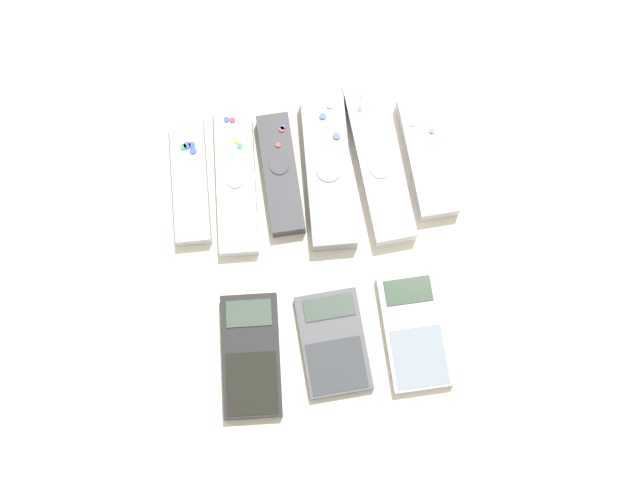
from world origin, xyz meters
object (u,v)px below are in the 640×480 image
(remote_0, at_px, (190,181))
(calculator_1, at_px, (332,343))
(calculator_0, at_px, (251,356))
(remote_1, at_px, (236,179))
(calculator_2, at_px, (414,331))
(remote_2, at_px, (281,174))
(remote_3, at_px, (328,172))
(remote_5, at_px, (427,157))
(remote_4, at_px, (379,161))

(remote_0, height_order, calculator_1, remote_0)
(calculator_0, bearing_deg, remote_1, 92.44)
(remote_1, height_order, calculator_2, remote_1)
(remote_2, distance_m, remote_3, 0.06)
(remote_0, xyz_separation_m, remote_5, (0.30, -0.01, 0.00))
(calculator_2, bearing_deg, remote_5, 76.23)
(remote_2, height_order, remote_3, remote_3)
(remote_0, relative_size, calculator_2, 1.14)
(remote_0, bearing_deg, remote_5, 0.69)
(calculator_1, bearing_deg, remote_2, 97.08)
(remote_0, relative_size, remote_5, 1.01)
(remote_3, bearing_deg, calculator_0, -116.92)
(remote_2, distance_m, calculator_0, 0.23)
(remote_5, distance_m, calculator_2, 0.22)
(remote_3, bearing_deg, calculator_2, -67.70)
(remote_1, distance_m, calculator_1, 0.24)
(remote_3, bearing_deg, remote_4, 8.49)
(calculator_0, relative_size, calculator_2, 1.06)
(remote_5, bearing_deg, remote_2, 177.11)
(remote_5, distance_m, calculator_0, 0.33)
(remote_0, height_order, calculator_0, remote_0)
(remote_0, bearing_deg, calculator_1, -54.30)
(remote_3, bearing_deg, remote_2, 177.13)
(remote_5, bearing_deg, remote_0, 176.19)
(remote_0, bearing_deg, remote_4, 0.95)
(remote_5, bearing_deg, calculator_1, -127.09)
(calculator_1, height_order, calculator_2, calculator_2)
(remote_3, height_order, remote_5, remote_3)
(remote_1, relative_size, remote_2, 1.27)
(calculator_2, bearing_deg, calculator_1, -179.70)
(remote_5, bearing_deg, remote_1, 176.81)
(remote_4, height_order, calculator_1, remote_4)
(calculator_2, bearing_deg, remote_1, 130.66)
(calculator_0, bearing_deg, remote_4, 53.96)
(remote_1, xyz_separation_m, remote_4, (0.18, -0.00, 0.00))
(remote_4, bearing_deg, remote_1, 176.13)
(remote_0, xyz_separation_m, calculator_2, (0.25, -0.22, -0.00))
(remote_2, distance_m, remote_5, 0.18)
(remote_0, distance_m, remote_1, 0.06)
(remote_1, bearing_deg, calculator_0, -87.83)
(remote_4, bearing_deg, remote_0, 175.22)
(remote_0, bearing_deg, calculator_0, -75.24)
(calculator_0, bearing_deg, remote_0, 106.65)
(remote_4, xyz_separation_m, remote_5, (0.06, -0.00, -0.00))
(remote_3, xyz_separation_m, calculator_2, (0.08, -0.21, -0.01))
(remote_5, relative_size, calculator_0, 1.06)
(remote_5, height_order, calculator_2, remote_5)
(remote_1, distance_m, remote_5, 0.24)
(remote_1, xyz_separation_m, remote_2, (0.06, -0.00, 0.00))
(remote_0, distance_m, remote_2, 0.11)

